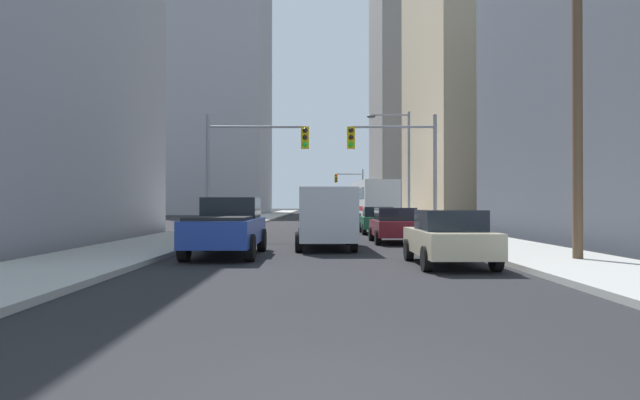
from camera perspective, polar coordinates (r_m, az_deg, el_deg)
The scene contains 16 objects.
sidewalk_left at distance 54.88m, azimuth -7.14°, elevation -2.09°, with size 3.72×160.00×0.15m, color #9E9E99.
sidewalk_right at distance 54.93m, azimuth 6.96°, elevation -2.09°, with size 3.72×160.00×0.15m, color #9E9E99.
city_bus at distance 44.05m, azimuth 5.35°, elevation -0.09°, with size 2.90×11.58×3.40m.
pickup_truck_blue at distance 18.25m, azimuth -9.51°, elevation -2.76°, with size 2.20×5.40×1.90m.
cargo_van_silver at distance 20.95m, azimuth 0.58°, elevation -1.49°, with size 2.16×5.27×2.26m.
sedan_beige at distance 15.46m, azimuth 13.12°, elevation -3.77°, with size 1.95×4.20×1.52m.
sedan_maroon at distance 24.13m, azimuth 7.68°, elevation -2.57°, with size 1.95×4.20×1.52m.
sedan_green at distance 31.51m, azimuth 5.93°, elevation -2.07°, with size 1.95×4.24×1.52m.
traffic_signal_near_left at distance 26.88m, azimuth -6.95°, elevation 4.74°, with size 4.95×0.44×6.00m.
traffic_signal_near_right at distance 26.97m, azimuth 7.88°, elevation 4.67°, with size 4.34×0.44×6.00m.
traffic_signal_far_right at distance 68.61m, azimuth 3.17°, elevation 1.55°, with size 3.59×0.44×6.00m.
utility_pole_right at distance 17.60m, azimuth 24.97°, elevation 12.67°, with size 2.20×0.28×10.74m.
street_lamp_right at distance 35.30m, azimuth 8.41°, elevation 4.29°, with size 2.74×0.32×7.50m.
building_left_far_tower at distance 98.97m, azimuth -11.56°, elevation 11.91°, with size 20.44×23.30×45.59m, color #93939E.
building_right_mid_block at distance 56.76m, azimuth 18.06°, elevation 15.03°, with size 15.44×20.60×33.56m, color tan.
building_right_far_highrise at distance 101.07m, azimuth 12.26°, elevation 17.11°, with size 22.33×21.45×64.20m, color gray.
Camera 1 is at (-0.23, -4.47, 1.68)m, focal length 31.08 mm.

